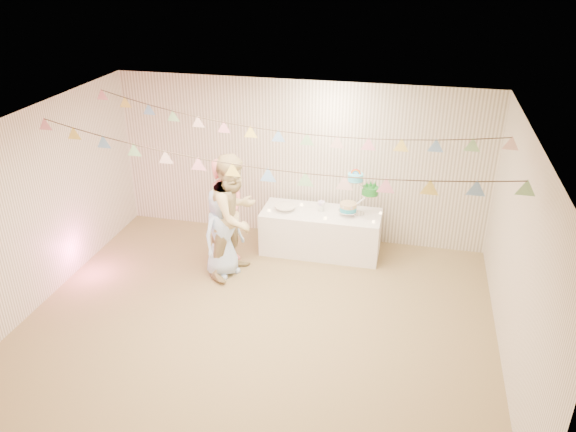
% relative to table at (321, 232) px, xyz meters
% --- Properties ---
extents(floor, '(6.00, 6.00, 0.00)m').
position_rel_table_xyz_m(floor, '(-0.46, -1.97, -0.35)').
color(floor, olive).
rests_on(floor, ground).
extents(ceiling, '(6.00, 6.00, 0.00)m').
position_rel_table_xyz_m(ceiling, '(-0.46, -1.97, 2.25)').
color(ceiling, white).
rests_on(ceiling, ground).
extents(back_wall, '(6.00, 6.00, 0.00)m').
position_rel_table_xyz_m(back_wall, '(-0.46, 0.53, 0.95)').
color(back_wall, white).
rests_on(back_wall, ground).
extents(front_wall, '(6.00, 6.00, 0.00)m').
position_rel_table_xyz_m(front_wall, '(-0.46, -4.47, 0.95)').
color(front_wall, white).
rests_on(front_wall, ground).
extents(left_wall, '(5.00, 5.00, 0.00)m').
position_rel_table_xyz_m(left_wall, '(-3.46, -1.97, 0.95)').
color(left_wall, white).
rests_on(left_wall, ground).
extents(right_wall, '(5.00, 5.00, 0.00)m').
position_rel_table_xyz_m(right_wall, '(2.54, -1.97, 0.95)').
color(right_wall, white).
rests_on(right_wall, ground).
extents(table, '(1.84, 0.74, 0.69)m').
position_rel_table_xyz_m(table, '(0.00, 0.00, 0.00)').
color(table, white).
rests_on(table, floor).
extents(cake_stand, '(0.62, 0.37, 0.69)m').
position_rel_table_xyz_m(cake_stand, '(0.55, 0.05, 0.75)').
color(cake_stand, silver).
rests_on(cake_stand, table).
extents(cake_bottom, '(0.31, 0.31, 0.15)m').
position_rel_table_xyz_m(cake_bottom, '(0.40, -0.01, 0.49)').
color(cake_bottom, '#29A9C0').
rests_on(cake_bottom, cake_stand).
extents(cake_middle, '(0.27, 0.27, 0.22)m').
position_rel_table_xyz_m(cake_middle, '(0.73, 0.14, 0.76)').
color(cake_middle, '#1C8026').
rests_on(cake_middle, cake_stand).
extents(cake_top_tier, '(0.25, 0.25, 0.19)m').
position_rel_table_xyz_m(cake_top_tier, '(0.49, 0.02, 1.03)').
color(cake_top_tier, '#50D5FB').
rests_on(cake_top_tier, cake_stand).
extents(platter, '(0.33, 0.33, 0.02)m').
position_rel_table_xyz_m(platter, '(-0.57, -0.05, 0.41)').
color(platter, white).
rests_on(platter, table).
extents(posy, '(0.15, 0.15, 0.17)m').
position_rel_table_xyz_m(posy, '(-0.01, 0.05, 0.49)').
color(posy, white).
rests_on(posy, table).
extents(person_adult_a, '(0.60, 0.71, 1.66)m').
position_rel_table_xyz_m(person_adult_a, '(-1.33, -0.62, 0.49)').
color(person_adult_a, '#E97A7C').
rests_on(person_adult_a, floor).
extents(person_adult_b, '(0.95, 1.08, 1.86)m').
position_rel_table_xyz_m(person_adult_b, '(-1.11, -0.90, 0.58)').
color(person_adult_b, tan).
rests_on(person_adult_b, floor).
extents(person_child, '(0.71, 0.79, 1.37)m').
position_rel_table_xyz_m(person_child, '(-1.28, -0.96, 0.34)').
color(person_child, '#B4D2FF').
rests_on(person_child, floor).
extents(bunting_back, '(5.60, 1.10, 0.40)m').
position_rel_table_xyz_m(bunting_back, '(-0.46, -0.87, 2.00)').
color(bunting_back, pink).
rests_on(bunting_back, ceiling).
extents(bunting_front, '(5.60, 0.90, 0.36)m').
position_rel_table_xyz_m(bunting_front, '(-0.46, -2.17, 1.97)').
color(bunting_front, '#72A5E5').
rests_on(bunting_front, ceiling).
extents(tealight_0, '(0.04, 0.04, 0.03)m').
position_rel_table_xyz_m(tealight_0, '(-0.80, -0.15, 0.36)').
color(tealight_0, '#FFD88C').
rests_on(tealight_0, table).
extents(tealight_1, '(0.04, 0.04, 0.03)m').
position_rel_table_xyz_m(tealight_1, '(-0.35, 0.18, 0.36)').
color(tealight_1, '#FFD88C').
rests_on(tealight_1, table).
extents(tealight_2, '(0.04, 0.04, 0.03)m').
position_rel_table_xyz_m(tealight_2, '(0.10, -0.22, 0.36)').
color(tealight_2, '#FFD88C').
rests_on(tealight_2, table).
extents(tealight_3, '(0.04, 0.04, 0.03)m').
position_rel_table_xyz_m(tealight_3, '(0.35, 0.22, 0.36)').
color(tealight_3, '#FFD88C').
rests_on(tealight_3, table).
extents(tealight_4, '(0.04, 0.04, 0.03)m').
position_rel_table_xyz_m(tealight_4, '(0.82, -0.18, 0.36)').
color(tealight_4, '#FFD88C').
rests_on(tealight_4, table).
extents(tealight_5, '(0.04, 0.04, 0.03)m').
position_rel_table_xyz_m(tealight_5, '(0.90, 0.15, 0.36)').
color(tealight_5, '#FFD88C').
rests_on(tealight_5, table).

